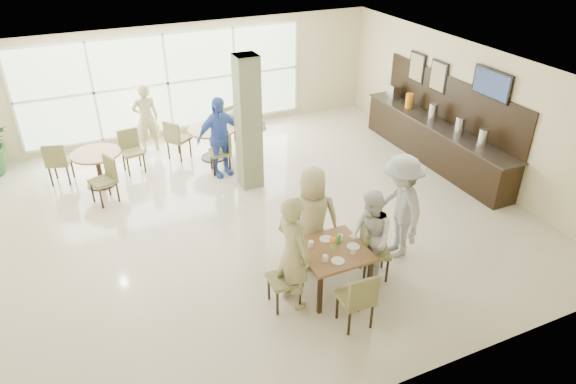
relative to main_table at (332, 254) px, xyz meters
name	(u,v)px	position (x,y,z in m)	size (l,w,h in m)	color
ground	(253,215)	(-0.35, 2.51, -0.66)	(10.00, 10.00, 0.00)	beige
room_shell	(250,135)	(-0.35, 2.51, 1.04)	(10.00, 10.00, 10.00)	white
window_bank	(168,83)	(-0.85, 6.97, 0.74)	(7.00, 0.04, 7.00)	silver
column	(248,123)	(0.05, 3.71, 0.74)	(0.45, 0.45, 2.80)	#767E57
main_table	(332,254)	(0.00, 0.00, 0.00)	(1.01, 1.01, 0.75)	brown
round_table_left	(97,161)	(-2.89, 5.02, -0.11)	(1.02, 1.02, 0.75)	brown
round_table_right	(212,135)	(-0.29, 5.30, -0.09)	(1.12, 1.12, 0.75)	brown
chairs_main_table	(330,265)	(-0.04, -0.01, -0.19)	(2.13, 2.11, 0.95)	brown
chairs_table_left	(99,164)	(-2.88, 5.02, -0.19)	(2.04, 1.84, 0.95)	brown
chairs_table_right	(210,139)	(-0.34, 5.30, -0.19)	(1.96, 1.74, 0.95)	brown
tabletop_clutter	(335,246)	(0.02, -0.01, 0.15)	(0.73, 0.76, 0.21)	white
buffet_counter	(435,139)	(4.35, 3.02, -0.11)	(0.64, 4.70, 1.95)	black
wall_tv	(492,84)	(4.58, 1.91, 1.49)	(0.06, 1.00, 0.58)	black
framed_art_a	(438,77)	(4.59, 3.51, 1.19)	(0.05, 0.55, 0.70)	black
framed_art_b	(417,67)	(4.59, 4.31, 1.19)	(0.05, 0.55, 0.70)	black
teen_left	(293,253)	(-0.68, -0.04, 0.26)	(0.67, 0.44, 1.84)	tan
teen_far	(312,218)	(0.00, 0.70, 0.23)	(0.87, 0.48, 1.78)	tan
teen_right	(370,237)	(0.66, 0.00, 0.12)	(0.76, 0.59, 1.57)	white
teen_standing	(400,207)	(1.47, 0.37, 0.26)	(1.20, 0.69, 1.85)	#A8A8AA
adult_a	(219,137)	(-0.38, 4.41, 0.23)	(1.05, 0.60, 1.79)	#4265C8
adult_b	(249,122)	(0.59, 5.19, 0.13)	(1.47, 0.63, 1.58)	white
adult_standing	(146,118)	(-1.58, 6.32, 0.18)	(0.61, 0.40, 1.68)	tan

